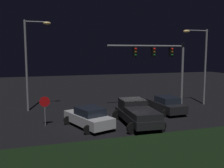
# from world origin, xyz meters

# --- Properties ---
(ground_plane) EXTENTS (80.00, 80.00, 0.00)m
(ground_plane) POSITION_xyz_m (0.00, 0.00, 0.00)
(ground_plane) COLOR black
(grass_median) EXTENTS (21.16, 5.70, 0.10)m
(grass_median) POSITION_xyz_m (0.00, -8.35, 0.05)
(grass_median) COLOR black
(grass_median) RESTS_ON ground_plane
(pickup_truck) EXTENTS (3.11, 5.52, 1.80)m
(pickup_truck) POSITION_xyz_m (-0.80, -2.79, 1.00)
(pickup_truck) COLOR black
(pickup_truck) RESTS_ON ground_plane
(car_sedan) EXTENTS (3.34, 4.74, 1.51)m
(car_sedan) POSITION_xyz_m (-4.42, -2.35, 0.74)
(car_sedan) COLOR #B7B7BC
(car_sedan) RESTS_ON ground_plane
(car_sedan_far) EXTENTS (2.54, 4.44, 1.51)m
(car_sedan_far) POSITION_xyz_m (3.33, 0.03, 0.74)
(car_sedan_far) COLOR black
(car_sedan_far) RESTS_ON ground_plane
(traffic_signal_gantry) EXTENTS (8.32, 0.56, 6.50)m
(traffic_signal_gantry) POSITION_xyz_m (4.36, 2.92, 4.90)
(traffic_signal_gantry) COLOR slate
(traffic_signal_gantry) RESTS_ON ground_plane
(street_lamp_left) EXTENTS (2.42, 0.44, 8.41)m
(street_lamp_left) POSITION_xyz_m (-8.23, 4.61, 5.25)
(street_lamp_left) COLOR slate
(street_lamp_left) RESTS_ON ground_plane
(street_lamp_right) EXTENTS (2.87, 0.44, 7.81)m
(street_lamp_right) POSITION_xyz_m (8.48, 2.24, 4.97)
(street_lamp_right) COLOR slate
(street_lamp_right) RESTS_ON ground_plane
(stop_sign) EXTENTS (0.76, 0.08, 2.23)m
(stop_sign) POSITION_xyz_m (-7.45, -1.04, 1.56)
(stop_sign) COLOR slate
(stop_sign) RESTS_ON ground_plane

